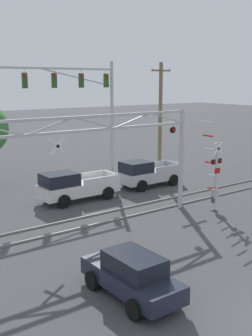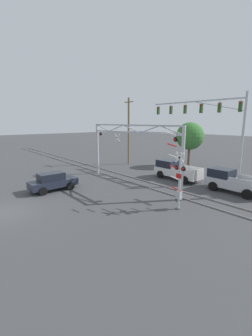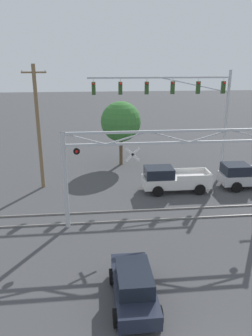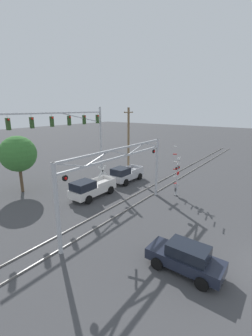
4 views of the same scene
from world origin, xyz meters
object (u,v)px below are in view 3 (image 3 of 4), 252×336
traffic_signal_span (188,101)px  pickup_truck_following (247,176)px  background_tree_beyond_span (121,122)px  crossing_gantry (168,162)px  sedan_waiting (134,285)px  utility_pole_left (38,127)px  pickup_truck_lead (172,179)px

traffic_signal_span → pickup_truck_following: 7.63m
pickup_truck_following → background_tree_beyond_span: bearing=143.2°
crossing_gantry → sedan_waiting: (-2.88, -6.90, -3.13)m
pickup_truck_following → background_tree_beyond_span: (-9.41, 7.04, 3.22)m
utility_pole_left → background_tree_beyond_span: 8.60m
traffic_signal_span → pickup_truck_lead: bearing=-119.4°
traffic_signal_span → sedan_waiting: bearing=-112.7°
crossing_gantry → pickup_truck_lead: size_ratio=2.39×
traffic_signal_span → pickup_truck_following: size_ratio=2.44×
pickup_truck_lead → sedan_waiting: (-4.49, -11.89, -0.15)m
sedan_waiting → background_tree_beyond_span: bearing=86.5°
utility_pole_left → pickup_truck_following: bearing=-6.2°
crossing_gantry → background_tree_beyond_span: (-1.72, 12.20, 0.23)m
crossing_gantry → sedan_waiting: bearing=-112.7°
traffic_signal_span → utility_pole_left: (-11.98, -1.47, -1.61)m
traffic_signal_span → background_tree_beyond_span: 6.87m
traffic_signal_span → pickup_truck_following: (4.18, -3.21, -5.51)m
pickup_truck_following → utility_pole_left: 16.71m
crossing_gantry → traffic_signal_span: 9.43m
crossing_gantry → pickup_truck_following: (7.69, 5.16, -2.98)m
crossing_gantry → utility_pole_left: (-8.47, 6.91, 0.91)m
background_tree_beyond_span → traffic_signal_span: bearing=-36.1°
pickup_truck_lead → utility_pole_left: (-10.08, 1.92, 3.90)m
crossing_gantry → background_tree_beyond_span: size_ratio=2.04×
sedan_waiting → utility_pole_left: 15.43m
background_tree_beyond_span → pickup_truck_lead: bearing=-65.2°
pickup_truck_following → utility_pole_left: utility_pole_left is taller
pickup_truck_lead → utility_pole_left: bearing=169.2°
sedan_waiting → pickup_truck_lead: bearing=69.3°
traffic_signal_span → sedan_waiting: traffic_signal_span is taller
crossing_gantry → pickup_truck_following: 9.73m
traffic_signal_span → pickup_truck_following: bearing=-37.6°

